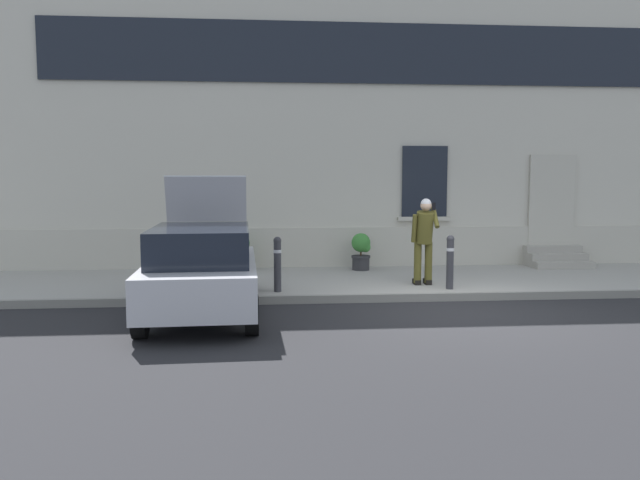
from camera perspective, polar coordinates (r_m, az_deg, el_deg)
The scene contains 11 objects.
ground_plane at distance 11.21m, azimuth 12.46°, elevation -6.32°, with size 80.00×80.00×0.00m, color #232326.
sidewalk at distance 13.84m, azimuth 8.99°, elevation -3.65°, with size 24.00×3.60×0.15m, color #99968E.
curb_edge at distance 12.07m, azimuth 11.13°, elevation -5.06°, with size 24.00×0.12×0.15m, color gray.
building_facade at distance 16.15m, azimuth 7.06°, elevation 10.71°, with size 24.00×1.52×7.50m.
entrance_stoop at distance 16.40m, azimuth 20.51°, elevation -1.56°, with size 1.41×0.96×0.48m.
hatchback_car_silver at distance 10.64m, azimuth -10.60°, elevation -2.55°, with size 1.90×4.12×2.34m.
bollard_near_person at distance 12.42m, azimuth 11.65°, elevation -1.79°, with size 0.15×0.15×1.04m.
bollard_far_left at distance 11.91m, azimuth -3.86°, elevation -2.01°, with size 0.15×0.15×1.04m.
person_on_phone at distance 12.72m, azimuth 9.38°, elevation 0.39°, with size 0.51×0.52×1.74m.
planter_olive at distance 14.67m, azimuth -7.18°, elevation -1.00°, with size 0.44×0.44×0.86m.
planter_charcoal at distance 14.70m, azimuth 3.75°, elevation -0.96°, with size 0.44×0.44×0.86m.
Camera 1 is at (-3.33, -10.45, 2.31)m, focal length 35.47 mm.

